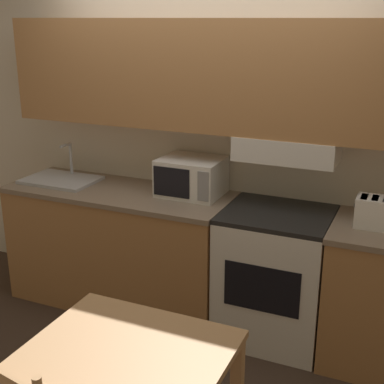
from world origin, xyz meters
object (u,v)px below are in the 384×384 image
Objects in this scene: stove_range at (275,275)px; toaster at (379,213)px; sink_basin at (61,179)px; dining_table at (126,373)px; microwave at (191,177)px.

toaster is at bearing -0.73° from stove_range.
sink_basin is 0.62× the size of dining_table.
stove_range is 1.80m from sink_basin.
stove_range is 0.84m from toaster.
microwave is at bearing 6.41° from sink_basin.
dining_table is (-0.28, -1.50, 0.15)m from stove_range.
stove_range is 1.65× the size of sink_basin.
sink_basin reaches higher than microwave.
toaster reaches higher than dining_table.
sink_basin is at bearing 134.25° from dining_table.
sink_basin reaches higher than dining_table.
microwave is 0.79× the size of sink_basin.
microwave is at bearing 170.30° from stove_range.
dining_table is at bearing -121.32° from toaster.
dining_table is (-0.91, -1.49, -0.40)m from toaster.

